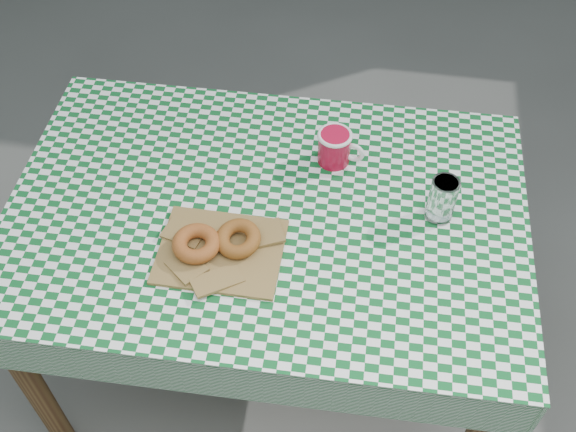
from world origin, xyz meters
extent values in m
plane|color=#53534E|center=(0.00, 0.00, 0.00)|extent=(60.00, 60.00, 0.00)
cube|color=#4F2F1B|center=(-0.03, 0.00, 0.38)|extent=(1.27, 0.87, 0.75)
cube|color=#0D5322|center=(-0.03, 0.00, 0.75)|extent=(1.29, 0.89, 0.01)
cube|color=olive|center=(-0.11, -0.14, 0.76)|extent=(0.29, 0.23, 0.02)
torus|color=#9E4E20|center=(-0.16, -0.15, 0.79)|extent=(0.12, 0.12, 0.04)
torus|color=brown|center=(-0.07, -0.12, 0.79)|extent=(0.15, 0.15, 0.03)
cylinder|color=white|center=(0.39, 0.05, 0.82)|extent=(0.08, 0.08, 0.12)
camera|label=1|loc=(0.20, -1.07, 2.05)|focal=43.25mm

